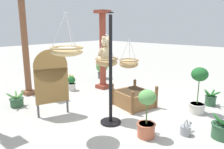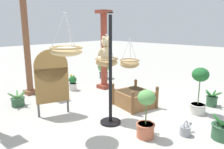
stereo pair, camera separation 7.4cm
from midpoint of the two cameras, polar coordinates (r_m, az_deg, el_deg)
The scene contains 18 objects.
ground_plane at distance 4.94m, azimuth 0.47°, elevation -11.64°, with size 40.00×40.00×0.00m, color #ADAAA3.
display_pole_central at distance 4.52m, azimuth -0.84°, elevation -4.52°, with size 0.44×0.44×2.30m.
hanging_basket_with_teddy at distance 4.66m, azimuth -1.89°, elevation 3.43°, with size 0.50×0.50×0.69m.
teddy_bear at distance 4.64m, azimuth -2.13°, elevation 6.31°, with size 0.37×0.34×0.54m.
hanging_basket_left_high at distance 3.94m, azimuth -12.30°, elevation 6.11°, with size 0.58×0.58×0.75m.
hanging_basket_right_low at distance 5.89m, azimuth 4.06°, elevation 2.98°, with size 0.55×0.55×0.79m.
greenhouse_pillar_left at distance 6.86m, azimuth -22.16°, elevation 6.70°, with size 0.35×0.35×2.97m.
greenhouse_pillar_right at distance 7.07m, azimuth -2.76°, elevation 5.95°, with size 0.40×0.40×2.52m.
wooden_planter_box at distance 5.66m, azimuth 5.34°, elevation -6.11°, with size 1.04×1.09×0.57m.
potted_plant_fern_front at distance 4.58m, azimuth 26.76°, elevation -12.79°, with size 0.48×0.48×0.44m.
potted_plant_flowering_red at distance 8.59m, azimuth -2.91°, elevation 1.73°, with size 0.47×0.47×0.75m.
potted_plant_tall_leafy at distance 6.15m, azimuth -24.09°, elevation -6.38°, with size 0.48×0.51×0.39m.
potted_plant_bushy_green at distance 5.46m, azimuth 21.41°, elevation -3.56°, with size 0.39×0.39×1.11m.
potted_plant_small_succulent at distance 4.09m, azimuth 8.57°, elevation -10.34°, with size 0.36×0.36×0.92m.
potted_plant_conical_shrub at distance 6.23m, azimuth 24.19°, elevation -5.92°, with size 0.41×0.44×0.42m.
potted_plant_trailing_ivy at distance 7.10m, azimuth -10.90°, elevation -2.24°, with size 0.27×0.27×0.52m.
display_sign_board at distance 5.08m, azimuth -16.06°, elevation -0.76°, with size 0.72×0.30×1.53m.
watering_can at distance 4.47m, azimuth 18.34°, elevation -13.58°, with size 0.35×0.20×0.30m.
Camera 1 is at (-3.42, -2.94, 2.02)m, focal length 34.76 mm.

